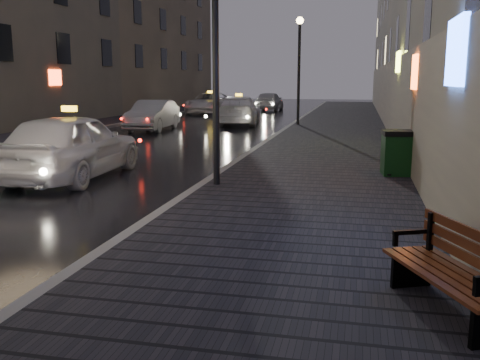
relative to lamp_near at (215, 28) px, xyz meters
The scene contains 14 objects.
sidewalk 15.52m from the lamp_near, 82.22° to the left, with size 4.60×58.00×0.15m, color black.
curb 15.39m from the lamp_near, 91.34° to the left, with size 0.20×58.00×0.15m, color slate.
sidewalk_far 18.65m from the lamp_near, 125.12° to the left, with size 2.40×58.00×0.15m, color black.
curb_far 17.95m from the lamp_near, 121.66° to the left, with size 0.20×58.00×0.15m, color slate.
building_far_c 36.45m from the lamp_near, 114.95° to the left, with size 6.00×22.00×11.00m, color #6B6051.
lamp_near is the anchor object (origin of this frame).
lamp_far 16.00m from the lamp_near, 90.00° to the left, with size 0.36×0.36×5.28m.
bench 7.68m from the lamp_near, 55.61° to the right, with size 1.23×1.78×0.86m.
trash_bin 5.27m from the lamp_near, 27.83° to the left, with size 0.78×0.78×1.08m.
taxi_near 4.74m from the lamp_near, behind, with size 1.96×4.87×1.66m, color silver.
car_left_mid 14.85m from the lamp_near, 117.08° to the left, with size 1.51×4.34×1.43m, color #98989F.
taxi_mid 17.44m from the lamp_near, 100.98° to the left, with size 2.14×5.26×1.53m, color white.
taxi_far 26.76m from the lamp_near, 105.99° to the left, with size 2.42×5.25×1.46m, color silver.
car_far 30.05m from the lamp_near, 97.20° to the left, with size 1.74×4.32×1.47m, color #A5A6AD.
Camera 1 is at (4.87, -5.23, 2.46)m, focal length 40.00 mm.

